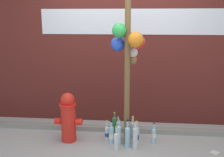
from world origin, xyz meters
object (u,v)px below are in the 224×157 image
object	(u,v)px
fire_hydrant	(68,117)
bottle_7	(126,132)
bottle_3	(111,134)
bottle_6	(115,126)
bottle_2	(127,136)
bottle_4	(154,135)
bottle_11	(119,134)
bottle_9	(107,133)
bottle_8	(137,135)
bottle_1	(135,137)
bottle_10	(133,129)
bottle_5	(118,130)
memorial_post	(128,28)
bottle_0	(116,141)

from	to	relation	value
fire_hydrant	bottle_7	bearing A→B (deg)	6.21
bottle_3	bottle_6	size ratio (longest dim) A/B	0.92
bottle_2	bottle_3	world-z (taller)	bottle_2
bottle_4	bottle_11	size ratio (longest dim) A/B	0.85
bottle_9	bottle_7	bearing A→B (deg)	0.27
fire_hydrant	bottle_2	distance (m)	0.92
bottle_6	bottle_8	bearing A→B (deg)	-34.49
bottle_1	bottle_8	xyz separation A→B (m)	(0.02, 0.18, -0.04)
bottle_8	bottle_11	bearing A→B (deg)	-172.49
bottle_6	bottle_1	bearing A→B (deg)	-51.79
bottle_6	bottle_10	size ratio (longest dim) A/B	1.08
bottle_5	bottle_7	xyz separation A→B (m)	(0.12, -0.06, -0.01)
bottle_3	bottle_11	size ratio (longest dim) A/B	0.95
memorial_post	fire_hydrant	size ratio (longest dim) A/B	3.96
bottle_0	bottle_6	distance (m)	0.49
memorial_post	bottle_8	world-z (taller)	memorial_post
bottle_11	bottle_3	bearing A→B (deg)	-173.73
bottle_1	bottle_8	world-z (taller)	bottle_1
bottle_10	bottle_4	bearing A→B (deg)	-23.06
bottle_6	bottle_8	size ratio (longest dim) A/B	1.11
bottle_4	bottle_8	xyz separation A→B (m)	(-0.25, -0.04, 0.01)
bottle_11	bottle_6	bearing A→B (deg)	108.66
bottle_6	bottle_11	size ratio (longest dim) A/B	1.04
memorial_post	bottle_7	bearing A→B (deg)	102.46
memorial_post	fire_hydrant	xyz separation A→B (m)	(-0.87, -0.01, -1.31)
bottle_3	bottle_8	world-z (taller)	bottle_3
bottle_6	bottle_11	world-z (taller)	bottle_6
bottle_2	bottle_5	bearing A→B (deg)	119.83
bottle_11	bottle_2	bearing A→B (deg)	-37.13
fire_hydrant	bottle_2	size ratio (longest dim) A/B	1.83
bottle_7	bottle_1	bearing A→B (deg)	-61.47
bottle_2	bottle_9	bearing A→B (deg)	146.26
bottle_8	bottle_10	bearing A→B (deg)	110.87
bottle_11	bottle_0	bearing A→B (deg)	-98.55
bottle_6	bottle_8	distance (m)	0.42
bottle_9	bottle_5	bearing A→B (deg)	19.05
bottle_0	memorial_post	bearing A→B (deg)	59.76
bottle_10	bottle_11	distance (m)	0.28
bottle_3	bottle_4	bearing A→B (deg)	7.79
fire_hydrant	bottle_8	world-z (taller)	fire_hydrant
bottle_2	bottle_10	size ratio (longest dim) A/B	1.15
bottle_6	bottle_11	xyz separation A→B (m)	(0.09, -0.27, -0.02)
bottle_4	bottle_0	bearing A→B (deg)	-152.06
bottle_10	bottle_11	world-z (taller)	bottle_11
bottle_5	bottle_6	distance (m)	0.12
bottle_11	bottle_7	bearing A→B (deg)	51.85
bottle_9	bottle_2	bearing A→B (deg)	-33.74
fire_hydrant	bottle_11	world-z (taller)	fire_hydrant
bottle_2	bottle_11	xyz separation A→B (m)	(-0.13, 0.10, -0.02)
memorial_post	bottle_0	distance (m)	1.57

